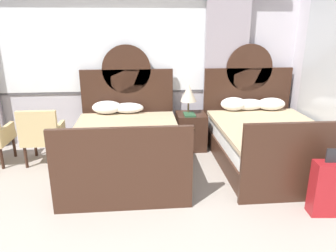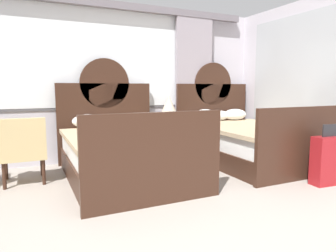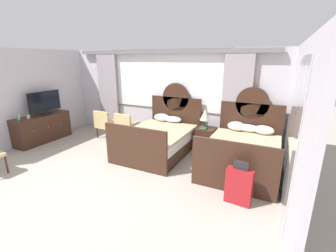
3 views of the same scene
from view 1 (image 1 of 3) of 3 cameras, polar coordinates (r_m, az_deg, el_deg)
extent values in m
cube|color=silver|center=(5.65, -11.73, 10.47)|extent=(6.82, 0.07, 2.70)
cube|color=#575459|center=(5.57, -12.08, 14.94)|extent=(3.91, 0.02, 1.80)
cube|color=white|center=(5.56, -12.08, 14.94)|extent=(3.83, 0.02, 1.72)
cube|color=#998E99|center=(5.69, 10.47, 10.09)|extent=(0.75, 0.08, 2.60)
cube|color=#382116|center=(4.70, -7.48, -6.05)|extent=(1.50, 2.14, 0.30)
cube|color=white|center=(4.59, -7.62, -2.81)|extent=(1.44, 2.04, 0.27)
cube|color=tan|center=(4.46, -7.74, -1.20)|extent=(1.54, 1.94, 0.06)
cube|color=#382116|center=(5.57, -7.31, 3.41)|extent=(1.58, 0.06, 1.33)
cylinder|color=#382116|center=(5.44, -7.59, 10.21)|extent=(0.83, 0.06, 0.83)
cube|color=#382116|center=(3.56, -8.32, -8.00)|extent=(1.58, 0.06, 1.01)
ellipsoid|color=white|center=(5.34, -11.07, 3.37)|extent=(0.49, 0.33, 0.22)
ellipsoid|color=white|center=(5.34, -7.29, 3.29)|extent=(0.53, 0.31, 0.17)
cube|color=#382116|center=(5.07, 17.61, -4.92)|extent=(1.50, 2.14, 0.30)
cube|color=white|center=(4.97, 17.91, -1.91)|extent=(1.44, 2.04, 0.27)
cube|color=tan|center=(4.85, 18.45, -0.40)|extent=(1.54, 1.94, 0.06)
cube|color=#382116|center=(5.89, 14.09, 3.81)|extent=(1.58, 0.06, 1.33)
cylinder|color=#382116|center=(5.77, 14.59, 10.23)|extent=(0.83, 0.06, 0.83)
cube|color=#382116|center=(4.04, 23.93, -6.19)|extent=(1.58, 0.06, 1.01)
ellipsoid|color=white|center=(5.56, 11.88, 3.96)|extent=(0.45, 0.34, 0.23)
ellipsoid|color=white|center=(5.65, 14.50, 3.82)|extent=(0.55, 0.24, 0.19)
ellipsoid|color=white|center=(5.75, 18.30, 3.83)|extent=(0.49, 0.30, 0.22)
cube|color=#382116|center=(5.39, 4.20, -0.93)|extent=(0.49, 0.49, 0.62)
sphere|color=tan|center=(5.10, 4.69, -0.40)|extent=(0.02, 0.02, 0.02)
cylinder|color=brown|center=(5.29, 3.70, 2.35)|extent=(0.14, 0.14, 0.02)
cylinder|color=brown|center=(5.26, 3.73, 3.48)|extent=(0.03, 0.03, 0.19)
cone|color=beige|center=(5.20, 3.78, 6.11)|extent=(0.27, 0.27, 0.30)
cube|color=#285133|center=(5.19, 3.93, 2.11)|extent=(0.18, 0.26, 0.03)
cube|color=tan|center=(5.20, -21.66, -2.02)|extent=(0.56, 0.56, 0.10)
cube|color=tan|center=(4.90, -22.75, 0.04)|extent=(0.56, 0.08, 0.44)
cube|color=tan|center=(5.09, -19.15, -0.59)|extent=(0.06, 0.50, 0.16)
cube|color=tan|center=(5.24, -24.42, -0.73)|extent=(0.06, 0.50, 0.16)
cylinder|color=#382116|center=(5.42, -18.44, -3.32)|extent=(0.04, 0.04, 0.34)
cylinder|color=#382116|center=(5.55, -23.04, -3.38)|extent=(0.04, 0.04, 0.34)
cylinder|color=#382116|center=(5.01, -19.55, -5.19)|extent=(0.04, 0.04, 0.34)
cylinder|color=#382116|center=(5.14, -24.50, -5.20)|extent=(0.04, 0.04, 0.34)
cube|color=tan|center=(5.34, -27.44, -0.82)|extent=(0.07, 0.50, 0.16)
cylinder|color=#382116|center=(5.65, -26.24, -3.43)|extent=(0.04, 0.04, 0.34)
cylinder|color=#382116|center=(5.26, -28.05, -5.21)|extent=(0.04, 0.04, 0.34)
cube|color=maroon|center=(3.98, 27.68, -10.07)|extent=(0.46, 0.23, 0.63)
cylinder|color=black|center=(4.04, 24.77, -13.95)|extent=(0.05, 0.02, 0.05)
camera|label=2|loc=(1.66, -74.67, -24.78)|focal=32.49mm
camera|label=3|loc=(2.68, 104.05, 4.47)|focal=24.68mm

